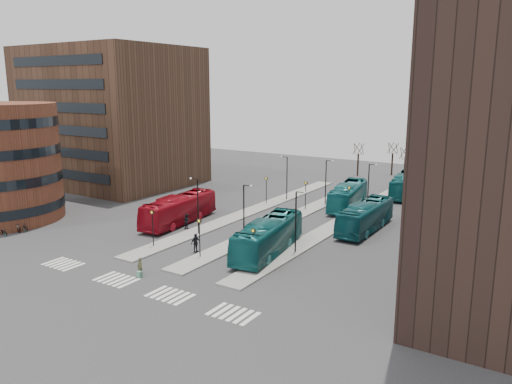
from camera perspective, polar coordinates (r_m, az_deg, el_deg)
The scene contains 22 objects.
ground at distance 41.21m, azimuth -18.90°, elevation -11.49°, with size 160.00×160.00×0.00m, color #303032.
island_left at distance 65.10m, azimuth -0.35°, elevation -2.10°, with size 2.50×45.00×0.15m, color gray.
island_mid at distance 62.17m, azimuth 4.31°, elevation -2.82°, with size 2.50×45.00×0.15m, color gray.
island_right at distance 59.69m, azimuth 9.41°, elevation -3.58°, with size 2.50×45.00×0.15m, color gray.
suitcase at distance 44.14m, azimuth -13.18°, elevation -9.16°, with size 0.43×0.34×0.54m, color #1B4A95.
red_bus at distance 59.64m, azimuth -8.77°, elevation -1.97°, with size 2.83×12.10×3.37m, color maroon.
teal_bus_a at distance 48.55m, azimuth 1.42°, elevation -5.07°, with size 2.86×12.23×3.41m, color #135C5F.
teal_bus_b at distance 67.51m, azimuth 10.47°, elevation -0.41°, with size 2.79×11.91×3.32m, color #166970.
teal_bus_c at distance 57.42m, azimuth 12.42°, elevation -2.73°, with size 2.73×11.66×3.25m, color #12545B.
teal_bus_d at distance 76.78m, azimuth 16.69°, elevation 0.79°, with size 2.80×11.95×3.33m, color #125B5E.
traveller at distance 44.50m, azimuth -13.11°, elevation -8.28°, with size 0.57×0.37×1.56m, color brown.
commuter_a at distance 57.57m, azimuth -7.92°, elevation -3.30°, with size 0.84×0.65×1.73m, color black.
commuter_b at distance 49.35m, azimuth -6.93°, elevation -5.80°, with size 1.11×0.46×1.89m, color black.
commuter_c at distance 51.38m, azimuth -0.27°, elevation -5.14°, with size 1.05×0.60×1.62m, color black.
bicycle_near at distance 60.96m, azimuth -26.89°, elevation -4.10°, with size 0.54×1.55×0.81m, color gray.
bicycle_mid at distance 61.65m, azimuth -25.73°, elevation -3.70°, with size 0.50×1.76×1.05m, color gray.
bicycle_far at distance 61.99m, azimuth -25.23°, elevation -3.65°, with size 0.59×1.70×0.89m, color gray.
crosswalk_stripes at distance 42.38m, azimuth -13.12°, elevation -10.45°, with size 22.35×2.40×0.01m.
office_block at distance 86.00m, azimuth -16.10°, elevation 8.27°, with size 25.00×20.12×22.00m.
sign_poles at distance 55.89m, azimuth 0.60°, elevation -2.02°, with size 12.45×22.12×3.65m.
lamp_posts at distance 59.34m, azimuth 4.00°, elevation -0.05°, with size 14.04×20.24×6.12m.
bare_trees at distance 91.03m, azimuth 14.48°, elevation 3.30°, with size 10.97×8.14×5.90m.
Camera 1 is at (30.13, -23.10, 16.02)m, focal length 35.00 mm.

